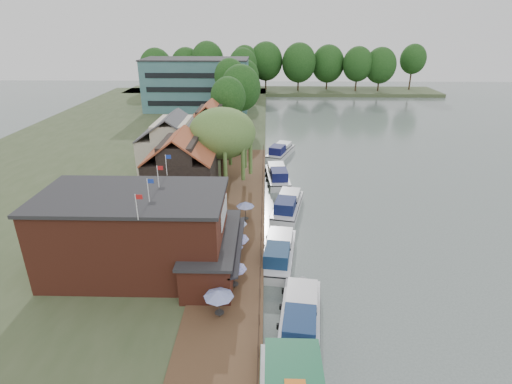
{
  "coord_description": "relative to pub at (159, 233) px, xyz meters",
  "views": [
    {
      "loc": [
        -4.95,
        -30.73,
        21.21
      ],
      "look_at": [
        -6.0,
        12.0,
        3.0
      ],
      "focal_mm": 28.0,
      "sensor_mm": 36.0,
      "label": 1
    }
  ],
  "objects": [
    {
      "name": "ground",
      "position": [
        14.0,
        1.0,
        -4.65
      ],
      "size": [
        260.0,
        260.0,
        0.0
      ],
      "primitive_type": "plane",
      "color": "#515E5C",
      "rests_on": "ground"
    },
    {
      "name": "land_bank",
      "position": [
        -16.0,
        36.0,
        -4.15
      ],
      "size": [
        50.0,
        140.0,
        1.0
      ],
      "primitive_type": "cube",
      "color": "#384728",
      "rests_on": "ground"
    },
    {
      "name": "quay_deck",
      "position": [
        6.0,
        11.0,
        -3.6
      ],
      "size": [
        6.0,
        50.0,
        0.1
      ],
      "primitive_type": "cube",
      "color": "#47301E",
      "rests_on": "land_bank"
    },
    {
      "name": "quay_rail",
      "position": [
        8.7,
        11.5,
        -3.15
      ],
      "size": [
        0.2,
        49.0,
        1.0
      ],
      "primitive_type": null,
      "color": "black",
      "rests_on": "land_bank"
    },
    {
      "name": "pub",
      "position": [
        0.0,
        0.0,
        0.0
      ],
      "size": [
        20.0,
        11.0,
        7.3
      ],
      "primitive_type": null,
      "color": "maroon",
      "rests_on": "land_bank"
    },
    {
      "name": "hotel_block",
      "position": [
        -8.0,
        71.0,
        2.5
      ],
      "size": [
        25.4,
        12.4,
        12.3
      ],
      "primitive_type": null,
      "color": "#38666B",
      "rests_on": "land_bank"
    },
    {
      "name": "cottage_a",
      "position": [
        -1.0,
        15.0,
        0.6
      ],
      "size": [
        8.6,
        7.6,
        8.5
      ],
      "primitive_type": null,
      "color": "black",
      "rests_on": "land_bank"
    },
    {
      "name": "cottage_b",
      "position": [
        -4.0,
        25.0,
        0.6
      ],
      "size": [
        9.6,
        8.6,
        8.5
      ],
      "primitive_type": null,
      "color": "beige",
      "rests_on": "land_bank"
    },
    {
      "name": "cottage_c",
      "position": [
        0.0,
        34.0,
        0.6
      ],
      "size": [
        7.6,
        7.6,
        8.5
      ],
      "primitive_type": null,
      "color": "black",
      "rests_on": "land_bank"
    },
    {
      "name": "willow",
      "position": [
        3.5,
        20.0,
        1.56
      ],
      "size": [
        8.6,
        8.6,
        10.43
      ],
      "primitive_type": null,
      "color": "#476B2D",
      "rests_on": "land_bank"
    },
    {
      "name": "umbrella_0",
      "position": [
        5.77,
        -6.2,
        -2.36
      ],
      "size": [
        2.24,
        2.24,
        2.38
      ],
      "primitive_type": null,
      "color": "navy",
      "rests_on": "quay_deck"
    },
    {
      "name": "umbrella_1",
      "position": [
        6.61,
        -2.69,
        -2.36
      ],
      "size": [
        2.11,
        2.11,
        2.38
      ],
      "primitive_type": null,
      "color": "#1B1E96",
      "rests_on": "quay_deck"
    },
    {
      "name": "umbrella_2",
      "position": [
        6.15,
        0.68,
        -2.36
      ],
      "size": [
        2.06,
        2.06,
        2.38
      ],
      "primitive_type": null,
      "color": "navy",
      "rests_on": "quay_deck"
    },
    {
      "name": "umbrella_3",
      "position": [
        6.43,
        2.07,
        -2.36
      ],
      "size": [
        2.43,
        2.43,
        2.38
      ],
      "primitive_type": null,
      "color": "navy",
      "rests_on": "quay_deck"
    },
    {
      "name": "umbrella_4",
      "position": [
        6.11,
        5.07,
        -2.36
      ],
      "size": [
        2.41,
        2.41,
        2.38
      ],
      "primitive_type": null,
      "color": "navy",
      "rests_on": "quay_deck"
    },
    {
      "name": "umbrella_5",
      "position": [
        6.94,
        9.21,
        -2.36
      ],
      "size": [
        1.97,
        1.97,
        2.38
      ],
      "primitive_type": null,
      "color": "navy",
      "rests_on": "quay_deck"
    },
    {
      "name": "cruiser_0",
      "position": [
        11.78,
        -5.88,
        -3.41
      ],
      "size": [
        4.57,
        10.53,
        2.48
      ],
      "primitive_type": null,
      "rotation": [
        0.0,
        0.0,
        -0.13
      ],
      "color": "silver",
      "rests_on": "ground"
    },
    {
      "name": "cruiser_1",
      "position": [
        10.41,
        3.25,
        -3.45
      ],
      "size": [
        4.37,
        10.21,
        2.4
      ],
      "primitive_type": null,
      "rotation": [
        0.0,
        0.0,
        -0.12
      ],
      "color": "white",
      "rests_on": "ground"
    },
    {
      "name": "cruiser_2",
      "position": [
        11.78,
        13.93,
        -3.45
      ],
      "size": [
        5.13,
        10.37,
        2.41
      ],
      "primitive_type": null,
      "rotation": [
        0.0,
        0.0,
        -0.2
      ],
      "color": "silver",
      "rests_on": "ground"
    },
    {
      "name": "cruiser_3",
      "position": [
        10.83,
        24.09,
        -3.44
      ],
      "size": [
        4.05,
        10.19,
        2.41
      ],
      "primitive_type": null,
      "rotation": [
        0.0,
        0.0,
        0.09
      ],
      "color": "white",
      "rests_on": "ground"
    },
    {
      "name": "cruiser_4",
      "position": [
        11.64,
        35.89,
        -3.49
      ],
      "size": [
        6.16,
        10.09,
        2.32
      ],
      "primitive_type": null,
      "rotation": [
        0.0,
        0.0,
        -0.34
      ],
      "color": "silver",
      "rests_on": "ground"
    },
    {
      "name": "swan",
      "position": [
        11.04,
        -8.51,
        -4.43
      ],
      "size": [
        0.44,
        0.44,
        0.44
      ],
      "primitive_type": "sphere",
      "color": "white",
      "rests_on": "ground"
    },
    {
      "name": "bank_tree_0",
      "position": [
        2.35,
        41.65,
        2.16
      ],
      "size": [
        6.26,
        6.26,
        11.61
      ],
      "primitive_type": null,
      "color": "#143811",
      "rests_on": "land_bank"
    },
    {
      "name": "bank_tree_1",
      "position": [
        3.94,
        52.71,
        2.68
      ],
      "size": [
        8.09,
        8.09,
        12.66
      ],
      "primitive_type": null,
      "color": "#143811",
      "rests_on": "land_bank"
    },
    {
      "name": "bank_tree_2",
      "position": [
        1.19,
        59.37,
        3.0
      ],
      "size": [
        6.73,
        6.73,
        13.3
      ],
      "primitive_type": null,
      "color": "#143811",
      "rests_on": "land_bank"
    },
    {
      "name": "bank_tree_3",
      "position": [
        3.53,
        79.15,
        2.05
      ],
      "size": [
        7.19,
        7.19,
        11.41
      ],
      "primitive_type": null,
      "color": "#143811",
      "rests_on": "land_bank"
    },
    {
      "name": "bank_tree_4",
      "position": [
        2.45,
        87.86,
        3.27
      ],
      "size": [
        8.0,
        8.0,
        13.84
      ],
      "primitive_type": null,
      "color": "#143811",
      "rests_on": "land_bank"
    },
    {
      "name": "bank_tree_5",
      "position": [
        0.28,
        93.51,
        2.12
      ],
      "size": [
        8.66,
        8.66,
        11.54
      ],
      "primitive_type": null,
      "color": "#143811",
      "rests_on": "land_bank"
    }
  ]
}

